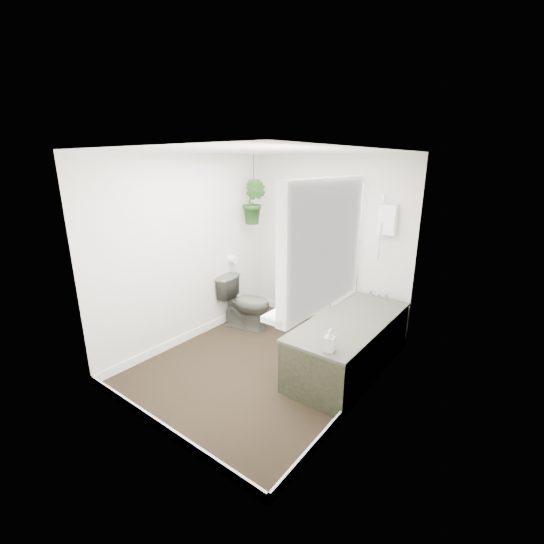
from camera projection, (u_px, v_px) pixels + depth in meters
The scene contains 22 objects.
floor at pixel (264, 364), 4.15m from camera, with size 2.30×2.80×0.02m, color black.
ceiling at pixel (263, 150), 3.47m from camera, with size 2.30×2.80×0.02m, color white.
wall_back at pixel (329, 243), 4.88m from camera, with size 2.30×0.02×2.30m, color silver.
wall_front at pixel (147, 307), 2.73m from camera, with size 2.30×0.02×2.30m, color silver.
wall_left at pixel (190, 251), 4.48m from camera, with size 0.02×2.80×2.30m, color silver.
wall_right at pixel (368, 288), 3.14m from camera, with size 0.02×2.80×2.30m, color silver.
skirting at pixel (264, 359), 4.13m from camera, with size 2.30×2.80×0.10m, color white.
bathtub at pixel (349, 344), 3.98m from camera, with size 0.72×1.72×0.58m, color #47473E, non-canonical shape.
bath_screen at pixel (347, 244), 4.26m from camera, with size 0.04×0.72×1.40m, color silver, non-canonical shape.
shower_box at pixel (388, 220), 4.25m from camera, with size 0.20×0.10×0.35m, color white.
oval_mirror at pixel (311, 216), 4.90m from camera, with size 0.46×0.03×0.62m, color #BBB4A1.
wall_sconce at pixel (286, 221), 5.16m from camera, with size 0.04×0.04×0.22m, color black.
toilet_roll_holder at pixel (233, 259), 5.05m from camera, with size 0.11×0.11×0.11m, color white.
window_recess at pixel (323, 245), 2.50m from camera, with size 0.08×1.00×0.90m, color white.
window_sill at pixel (313, 300), 2.66m from camera, with size 0.18×1.00×0.04m, color white.
window_blinds at pixel (318, 244), 2.53m from camera, with size 0.01×0.86×0.76m, color white.
toilet at pixel (246, 302), 4.97m from camera, with size 0.40×0.70×0.71m, color #47473E.
pedestal_sink at pixel (302, 290), 5.06m from camera, with size 0.57×0.48×0.96m, color #47473E, non-canonical shape.
sill_plant at pixel (333, 272), 2.85m from camera, with size 0.22×0.19×0.24m, color black.
hanging_plant at pixel (254, 202), 4.91m from camera, with size 0.33×0.26×0.60m, color black.
soap_bottle at pixel (330, 340), 3.22m from camera, with size 0.09×0.10×0.21m, color black.
hanging_pot at pixel (254, 184), 4.84m from camera, with size 0.16×0.16×0.12m, color #443C2F.
Camera 1 is at (2.29, -2.86, 2.20)m, focal length 24.00 mm.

